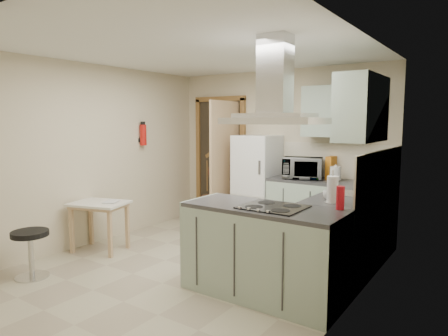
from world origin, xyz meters
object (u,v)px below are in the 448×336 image
Objects in this scene: extractor_hood at (274,121)px; bentwood_chair at (215,197)px; microwave at (303,168)px; peninsula at (263,251)px; stool at (31,254)px; drop_leaf_table at (100,226)px; fridge at (257,184)px.

extractor_hood reaches higher than bentwood_chair.
bentwood_chair is at bearing 166.25° from microwave.
stool is (-2.33, -1.06, -0.19)m from peninsula.
drop_leaf_table is at bearing 97.16° from stool.
microwave reaches higher than bentwood_chair.
microwave is at bearing -11.13° from bentwood_chair.
fridge reaches higher than bentwood_chair.
peninsula is 2.08m from microwave.
bentwood_chair is 1.55m from microwave.
fridge is 2.35m from peninsula.
drop_leaf_table is (-2.56, -0.03, -1.39)m from extractor_hood.
fridge is 3.27m from stool.
fridge is 1.67× the size of extractor_hood.
fridge is 0.82m from microwave.
peninsula is 2.85× the size of microwave.
bentwood_chair is 1.89× the size of stool.
bentwood_chair reaches higher than stool.
fridge is 2.75× the size of microwave.
fridge is 2.57m from extractor_hood.
stool is (-2.43, -1.06, -1.46)m from extractor_hood.
peninsula is 1.55× the size of bentwood_chair.
drop_leaf_table is at bearing -121.44° from fridge.
extractor_hood is at bearing 23.52° from stool.
extractor_hood is 1.70× the size of stool.
extractor_hood reaches higher than fridge.
drop_leaf_table is at bearing -179.23° from peninsula.
extractor_hood is 1.65× the size of microwave.
fridge is at bearing 70.06° from stool.
fridge is 1.50× the size of bentwood_chair.
stool is at bearing -109.94° from fridge.
stool is at bearing -141.39° from microwave.
extractor_hood is at bearing -58.73° from bentwood_chair.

